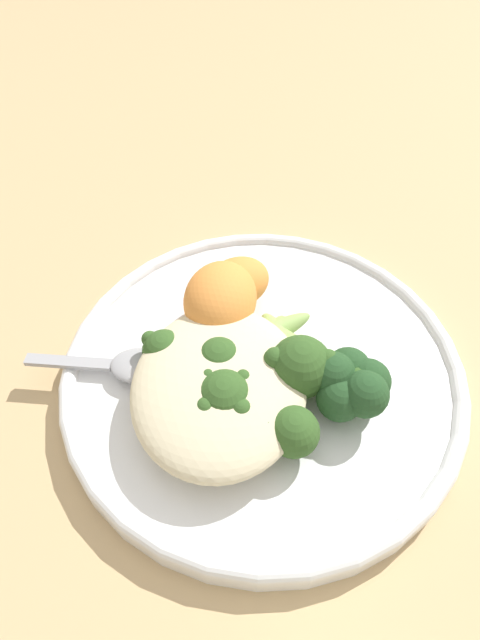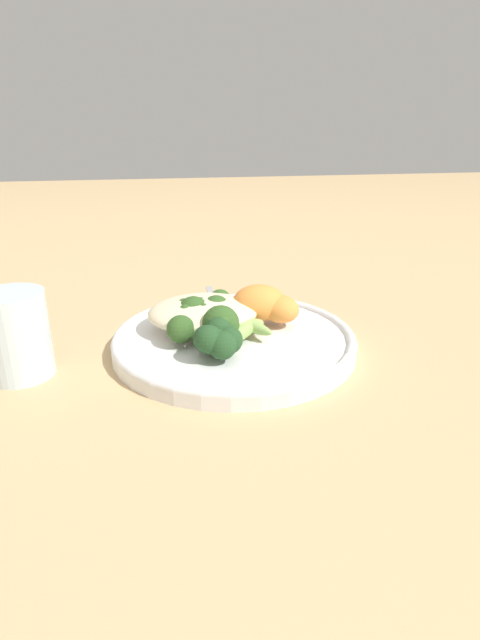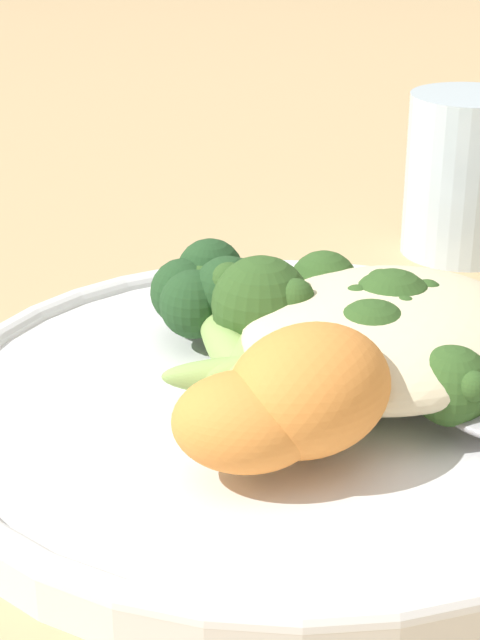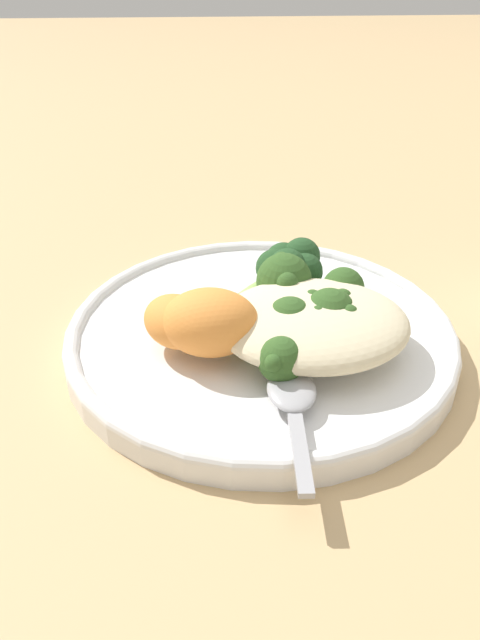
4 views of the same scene
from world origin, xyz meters
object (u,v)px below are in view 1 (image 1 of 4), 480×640
Objects in this scene: quinoa_mound at (219,385)px; broccoli_stalk_6 at (296,362)px; broccoli_stalk_2 at (232,356)px; sweet_potato_chunk_1 at (237,282)px; kale_tuft at (351,383)px; broccoli_stalk_4 at (249,398)px; spoon at (130,365)px; plate at (263,369)px; broccoli_stalk_1 at (229,352)px; broccoli_stalk_7 at (330,371)px; broccoli_stalk_3 at (235,386)px; broccoli_stalk_5 at (283,405)px; broccoli_stalk_0 at (198,346)px; sweet_potato_chunk_0 at (220,299)px.

broccoli_stalk_6 reaches higher than quinoa_mound.
broccoli_stalk_2 is 1.48× the size of sweet_potato_chunk_1.
kale_tuft is (-0.01, -0.04, -0.00)m from broccoli_stalk_6.
broccoli_stalk_4 is 0.07m from kale_tuft.
plate is at bearing -171.05° from spoon.
broccoli_stalk_2 is at bearing 75.38° from broccoli_stalk_1.
broccoli_stalk_7 is 0.83× the size of spoon.
broccoli_stalk_1 is 0.09m from kale_tuft.
sweet_potato_chunk_1 is at bearing -152.41° from broccoli_stalk_3.
broccoli_stalk_2 is 0.89× the size of broccoli_stalk_7.
sweet_potato_chunk_1 is at bearing 41.31° from kale_tuft.
plate is 2.79× the size of broccoli_stalk_1.
broccoli_stalk_6 is 1.53× the size of sweet_potato_chunk_1.
broccoli_stalk_3 reaches higher than broccoli_stalk_1.
broccoli_stalk_4 is at bearing -105.40° from quinoa_mound.
kale_tuft is (-0.03, -0.06, 0.03)m from plate.
broccoli_stalk_2 is 0.05m from broccoli_stalk_5.
kale_tuft reaches higher than broccoli_stalk_4.
broccoli_stalk_3 is 0.08m from spoon.
broccoli_stalk_1 is at bearing 177.96° from sweet_potato_chunk_1.
broccoli_stalk_2 is at bearing 138.34° from broccoli_stalk_0.
broccoli_stalk_2 is (-0.01, -0.03, 0.00)m from broccoli_stalk_0.
broccoli_stalk_2 is at bearing -16.49° from quinoa_mound.
plate is 0.05m from broccoli_stalk_3.
broccoli_stalk_0 is 0.06m from broccoli_stalk_4.
sweet_potato_chunk_0 reaches higher than broccoli_stalk_7.
broccoli_stalk_7 is at bearing 131.88° from broccoli_stalk_3.
broccoli_stalk_4 is (-0.03, -0.01, -0.00)m from broccoli_stalk_2.
broccoli_stalk_5 is 1.33× the size of broccoli_stalk_7.
sweet_potato_chunk_1 is (0.02, -0.01, -0.01)m from sweet_potato_chunk_0.
broccoli_stalk_3 is at bearing -92.77° from quinoa_mound.
broccoli_stalk_1 is at bearing -8.23° from quinoa_mound.
sweet_potato_chunk_0 is (0.05, 0.06, 0.00)m from broccoli_stalk_6.
broccoli_stalk_4 is at bearing 99.09° from kale_tuft.
kale_tuft reaches higher than spoon.
kale_tuft reaches higher than broccoli_stalk_0.
broccoli_stalk_4 is 1.22× the size of broccoli_stalk_7.
quinoa_mound is 0.08m from broccoli_stalk_7.
broccoli_stalk_2 reaches higher than broccoli_stalk_7.
plate is at bearing -169.26° from broccoli_stalk_5.
broccoli_stalk_6 is at bearing -123.29° from plate.
broccoli_stalk_0 is 0.07m from broccoli_stalk_6.
sweet_potato_chunk_0 is 0.11m from kale_tuft.
broccoli_stalk_5 is (-0.05, -0.01, 0.02)m from plate.
plate is 0.03m from broccoli_stalk_1.
broccoli_stalk_0 is at bearing 26.73° from quinoa_mound.
quinoa_mound is at bearing 93.34° from kale_tuft.
spoon is at bearing 96.99° from plate.
broccoli_stalk_1 is 0.06m from broccoli_stalk_5.
quinoa_mound is 0.06m from broccoli_stalk_6.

